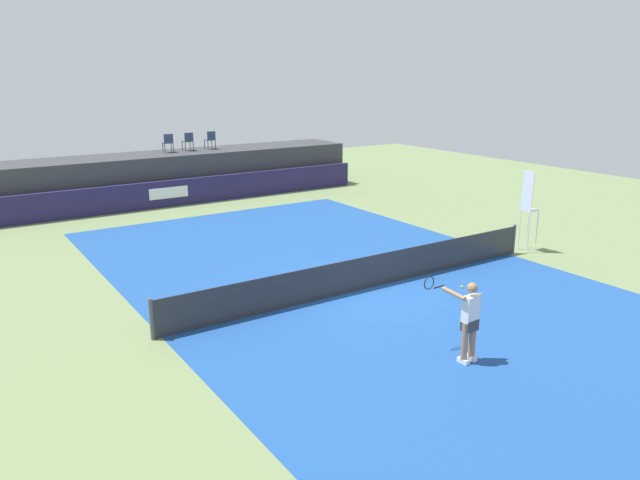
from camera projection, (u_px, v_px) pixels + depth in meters
name	position (u px, v px, depth m)	size (l,w,h in m)	color
ground_plane	(311.00, 261.00, 19.54)	(48.00, 48.00, 0.00)	#6B7F51
court_inner	(367.00, 288.00, 17.12)	(12.00, 22.00, 0.00)	#1C478C
sponsor_wall	(189.00, 191.00, 27.82)	(18.00, 0.22, 1.20)	#231E4C
spectator_platform	(174.00, 175.00, 29.14)	(18.00, 2.80, 2.20)	#38383D
spectator_chair_far_left	(168.00, 142.00, 28.68)	(0.48, 0.48, 0.89)	#2D3D56
spectator_chair_left	(188.00, 141.00, 29.31)	(0.45, 0.45, 0.89)	#2D3D56
spectator_chair_center	(210.00, 139.00, 29.95)	(0.46, 0.46, 0.89)	#2D3D56
umpire_chair	(528.00, 205.00, 20.30)	(0.46, 0.46, 2.76)	white
tennis_net	(368.00, 272.00, 17.00)	(12.40, 0.02, 0.95)	#2D2D2D
net_post_near	(152.00, 319.00, 13.71)	(0.10, 0.10, 1.00)	#4C4C51
net_post_far	(514.00, 239.00, 20.27)	(0.10, 0.10, 1.00)	#4C4C51
tennis_player	(469.00, 319.00, 12.56)	(0.72, 1.12, 1.77)	white
tennis_ball	(462.00, 287.00, 17.12)	(0.07, 0.07, 0.07)	#D8EA33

